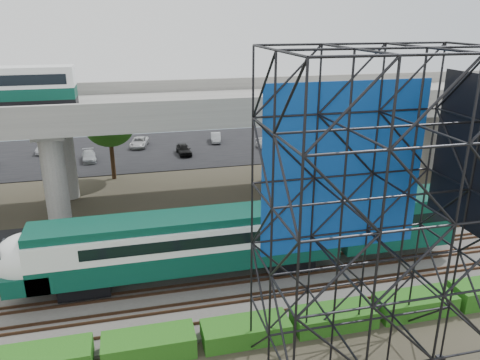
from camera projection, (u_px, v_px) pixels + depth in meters
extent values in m
plane|color=#474233|center=(212.00, 297.00, 28.40)|extent=(140.00, 140.00, 0.00)
cube|color=slate|center=(207.00, 278.00, 30.20)|extent=(90.00, 12.00, 0.20)
cube|color=black|center=(189.00, 225.00, 38.01)|extent=(90.00, 5.00, 0.08)
cube|color=black|center=(164.00, 149.00, 59.54)|extent=(90.00, 18.00, 0.08)
cube|color=slate|center=(152.00, 116.00, 79.71)|extent=(140.00, 40.00, 0.03)
cube|color=#472D1E|center=(221.00, 320.00, 25.82)|extent=(90.00, 0.08, 0.16)
cube|color=#472D1E|center=(216.00, 305.00, 27.14)|extent=(90.00, 0.08, 0.16)
cube|color=#472D1E|center=(214.00, 299.00, 27.65)|extent=(90.00, 0.08, 0.16)
cube|color=#472D1E|center=(210.00, 286.00, 28.97)|extent=(90.00, 0.08, 0.16)
cube|color=#472D1E|center=(208.00, 282.00, 29.48)|extent=(90.00, 0.08, 0.16)
cube|color=#472D1E|center=(205.00, 270.00, 30.80)|extent=(90.00, 0.08, 0.16)
cube|color=#472D1E|center=(203.00, 266.00, 31.31)|extent=(90.00, 0.08, 0.16)
cube|color=#472D1E|center=(200.00, 256.00, 32.63)|extent=(90.00, 0.08, 0.16)
cube|color=#472D1E|center=(199.00, 252.00, 33.15)|extent=(90.00, 0.08, 0.16)
cube|color=#472D1E|center=(196.00, 243.00, 34.47)|extent=(90.00, 0.08, 0.16)
cube|color=black|center=(85.00, 284.00, 28.30)|extent=(3.00, 2.20, 0.90)
cube|color=black|center=(289.00, 259.00, 31.21)|extent=(3.00, 2.20, 0.90)
cube|color=#083E30|center=(191.00, 254.00, 29.37)|extent=(19.00, 3.00, 1.40)
cube|color=white|center=(190.00, 234.00, 28.89)|extent=(19.00, 3.00, 1.50)
cube|color=#083E30|center=(190.00, 219.00, 28.56)|extent=(19.00, 2.60, 0.50)
cube|color=black|center=(206.00, 231.00, 29.10)|extent=(15.00, 3.06, 0.70)
ellipsoid|color=white|center=(27.00, 259.00, 26.95)|extent=(3.60, 3.00, 3.20)
cube|color=#083E30|center=(30.00, 275.00, 27.30)|extent=(2.60, 3.00, 1.10)
cube|color=black|center=(5.00, 254.00, 26.54)|extent=(0.48, 2.00, 1.09)
cube|color=#083E30|center=(393.00, 218.00, 32.17)|extent=(8.00, 3.00, 3.40)
cube|color=#9E9B93|center=(176.00, 108.00, 40.20)|extent=(80.00, 12.00, 1.20)
cube|color=#9E9B93|center=(184.00, 107.00, 34.55)|extent=(80.00, 0.50, 1.10)
cube|color=#9E9B93|center=(169.00, 86.00, 45.09)|extent=(80.00, 0.50, 1.10)
cylinder|color=#9E9B93|center=(55.00, 181.00, 36.29)|extent=(1.80, 1.80, 8.00)
cylinder|color=#9E9B93|center=(65.00, 156.00, 42.70)|extent=(1.80, 1.80, 8.00)
cube|color=#9E9B93|center=(55.00, 125.00, 38.27)|extent=(2.40, 9.00, 0.60)
cylinder|color=#9E9B93|center=(298.00, 163.00, 40.76)|extent=(1.80, 1.80, 8.00)
cylinder|color=#9E9B93|center=(274.00, 143.00, 47.17)|extent=(1.80, 1.80, 8.00)
cube|color=#9E9B93|center=(286.00, 113.00, 42.74)|extent=(2.40, 9.00, 0.60)
cylinder|color=#9E9B93|center=(475.00, 150.00, 44.78)|extent=(1.80, 1.80, 8.00)
cylinder|color=#9E9B93|center=(430.00, 133.00, 51.20)|extent=(1.80, 1.80, 8.00)
cube|color=#9E9B93|center=(457.00, 105.00, 46.76)|extent=(2.40, 9.00, 0.60)
cube|color=#0E429B|center=(344.00, 169.00, 22.02)|extent=(8.10, 0.08, 8.25)
cube|color=black|center=(476.00, 156.00, 19.85)|extent=(0.06, 5.40, 6.75)
cube|color=#1A5012|center=(149.00, 345.00, 23.38)|extent=(4.60, 1.80, 1.15)
cube|color=#1A5012|center=(246.00, 331.00, 24.51)|extent=(4.60, 1.80, 1.03)
cube|color=#1A5012|center=(334.00, 317.00, 25.63)|extent=(4.60, 1.80, 1.01)
cube|color=#1A5012|center=(415.00, 304.00, 26.73)|extent=(4.60, 1.80, 1.12)
cylinder|color=#382314|center=(339.00, 177.00, 42.19)|extent=(0.44, 0.44, 4.80)
ellipsoid|color=#1A5012|center=(342.00, 142.00, 41.12)|extent=(4.94, 4.94, 4.18)
cylinder|color=#382314|center=(112.00, 156.00, 48.25)|extent=(0.44, 0.44, 4.80)
ellipsoid|color=#1A5012|center=(109.00, 126.00, 47.19)|extent=(4.94, 4.94, 4.18)
imported|color=#93949A|center=(45.00, 148.00, 57.93)|extent=(1.79, 3.84, 1.22)
imported|color=#A5A8AC|center=(89.00, 156.00, 54.61)|extent=(1.91, 3.92, 1.10)
imported|color=#B9B9B9|center=(139.00, 142.00, 60.51)|extent=(2.78, 4.57, 1.18)
imported|color=black|center=(184.00, 149.00, 57.06)|extent=(1.75, 3.87, 1.29)
imported|color=gray|center=(216.00, 137.00, 62.76)|extent=(1.79, 3.75, 1.19)
imported|color=white|center=(266.00, 145.00, 59.43)|extent=(1.96, 3.88, 1.08)
imported|color=gray|center=(291.00, 133.00, 65.12)|extent=(2.49, 4.71, 1.26)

